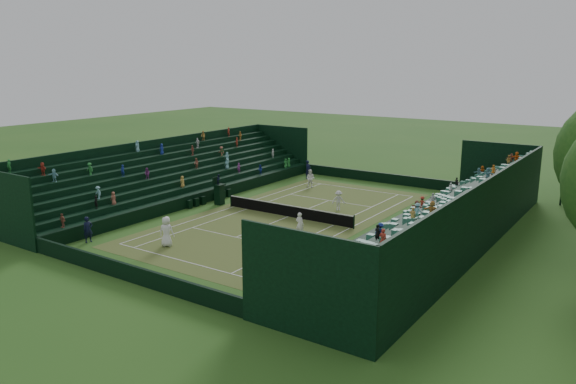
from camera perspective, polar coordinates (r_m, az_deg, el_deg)
name	(u,v)px	position (r m, az deg, el deg)	size (l,w,h in m)	color
ground	(288,217)	(43.93, 0.00, -2.54)	(160.00, 160.00, 0.00)	#2A5B1C
court_surface	(288,217)	(43.93, 0.00, -2.54)	(12.97, 26.77, 0.01)	#3C6A23
perimeter_wall_north	(376,177)	(57.29, 8.97, 1.51)	(17.17, 0.20, 1.00)	black
perimeter_wall_south	(127,272)	(32.55, -16.09, -7.82)	(17.17, 0.20, 1.00)	black
perimeter_wall_east	(388,228)	(39.83, 10.17, -3.66)	(0.20, 31.77, 1.00)	black
perimeter_wall_west	(207,196)	(48.93, -8.24, -0.45)	(0.20, 31.77, 1.00)	black
north_grandstand	(448,223)	(38.12, 15.96, -3.08)	(6.60, 32.00, 4.90)	black
south_grandstand	(172,179)	(51.56, -11.72, 1.30)	(6.60, 32.00, 4.90)	black
tennis_net	(288,210)	(43.79, 0.00, -1.88)	(11.67, 0.10, 1.06)	black
scoreboard_tower	(574,170)	(52.07, 27.06, 2.03)	(2.00, 1.00, 3.70)	black
umpire_chair	(219,192)	(47.87, -7.01, 0.05)	(0.83, 0.83, 2.61)	black
courtside_chairs	(209,198)	(48.89, -8.01, -0.59)	(0.47, 5.44, 1.01)	black
player_near_west	(167,232)	(37.60, -12.24, -3.95)	(0.99, 0.64, 2.02)	white
player_near_east	(300,225)	(38.75, 1.20, -3.34)	(0.64, 0.42, 1.75)	white
player_far_west	(311,179)	(54.01, 2.30, 1.37)	(0.86, 0.67, 1.76)	white
player_far_east	(338,200)	(45.87, 5.15, -0.86)	(1.06, 0.61, 1.64)	silver
line_judge_north	(308,169)	(58.22, 2.04, 2.30)	(0.70, 0.46, 1.91)	black
line_judge_south	(88,230)	(39.93, -19.65, -3.62)	(0.64, 0.42, 1.77)	black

